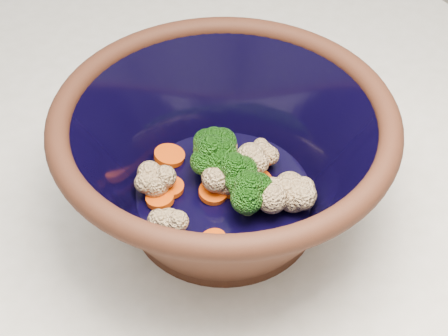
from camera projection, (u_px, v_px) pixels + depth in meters
mixing_bowl at (224, 158)px, 0.58m from camera, size 0.38×0.38×0.14m
vegetable_pile at (232, 172)px, 0.60m from camera, size 0.15×0.15×0.06m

